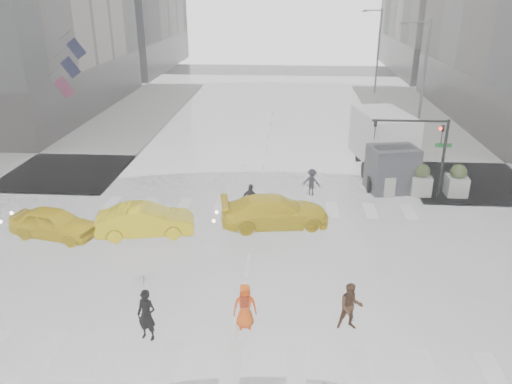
# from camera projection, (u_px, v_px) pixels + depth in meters

# --- Properties ---
(ground) EXTENTS (120.00, 120.00, 0.00)m
(ground) POSITION_uv_depth(u_px,v_px,m) (248.00, 265.00, 21.21)
(ground) COLOR black
(ground) RESTS_ON ground
(sidewalk_nw) EXTENTS (35.00, 35.00, 0.15)m
(sidewalk_nw) POSITION_uv_depth(u_px,v_px,m) (16.00, 139.00, 38.57)
(sidewalk_nw) COLOR slate
(sidewalk_nw) RESTS_ON ground
(road_markings) EXTENTS (18.00, 48.00, 0.01)m
(road_markings) POSITION_uv_depth(u_px,v_px,m) (248.00, 265.00, 21.20)
(road_markings) COLOR silver
(road_markings) RESTS_ON ground
(traffic_signal_pole) EXTENTS (4.45, 0.42, 4.50)m
(traffic_signal_pole) POSITION_uv_depth(u_px,v_px,m) (427.00, 143.00, 26.82)
(traffic_signal_pole) COLOR black
(traffic_signal_pole) RESTS_ON ground
(street_lamp_near) EXTENTS (2.15, 0.22, 9.00)m
(street_lamp_near) POSITION_uv_depth(u_px,v_px,m) (421.00, 79.00, 35.27)
(street_lamp_near) COLOR #59595B
(street_lamp_near) RESTS_ON ground
(street_lamp_far) EXTENTS (2.15, 0.22, 9.00)m
(street_lamp_far) POSITION_uv_depth(u_px,v_px,m) (377.00, 48.00, 53.74)
(street_lamp_far) COLOR #59595B
(street_lamp_far) RESTS_ON ground
(planter_west) EXTENTS (1.10, 1.10, 1.80)m
(planter_west) POSITION_uv_depth(u_px,v_px,m) (384.00, 179.00, 27.96)
(planter_west) COLOR slate
(planter_west) RESTS_ON ground
(planter_mid) EXTENTS (1.10, 1.10, 1.80)m
(planter_mid) POSITION_uv_depth(u_px,v_px,m) (420.00, 180.00, 27.84)
(planter_mid) COLOR slate
(planter_mid) RESTS_ON ground
(planter_east) EXTENTS (1.10, 1.10, 1.80)m
(planter_east) POSITION_uv_depth(u_px,v_px,m) (457.00, 181.00, 27.71)
(planter_east) COLOR slate
(planter_east) RESTS_ON ground
(flag_cluster) EXTENTS (2.87, 3.06, 4.69)m
(flag_cluster) POSITION_uv_depth(u_px,v_px,m) (66.00, 65.00, 37.11)
(flag_cluster) COLOR #59595B
(flag_cluster) RESTS_ON ground
(pedestrian_black) EXTENTS (1.17, 1.18, 2.43)m
(pedestrian_black) POSITION_uv_depth(u_px,v_px,m) (145.00, 299.00, 16.18)
(pedestrian_black) COLOR black
(pedestrian_black) RESTS_ON ground
(pedestrian_brown) EXTENTS (0.90, 0.73, 1.76)m
(pedestrian_brown) POSITION_uv_depth(u_px,v_px,m) (351.00, 307.00, 16.94)
(pedestrian_brown) COLOR #472B19
(pedestrian_brown) RESTS_ON ground
(pedestrian_orange) EXTENTS (0.88, 0.64, 1.67)m
(pedestrian_orange) POSITION_uv_depth(u_px,v_px,m) (245.00, 306.00, 17.03)
(pedestrian_orange) COLOR #EF5210
(pedestrian_orange) RESTS_ON ground
(pedestrian_far_a) EXTENTS (1.16, 0.92, 1.73)m
(pedestrian_far_a) POSITION_uv_depth(u_px,v_px,m) (251.00, 200.00, 25.51)
(pedestrian_far_a) COLOR black
(pedestrian_far_a) RESTS_ON ground
(pedestrian_far_b) EXTENTS (1.14, 0.86, 1.56)m
(pedestrian_far_b) POSITION_uv_depth(u_px,v_px,m) (312.00, 182.00, 28.13)
(pedestrian_far_b) COLOR black
(pedestrian_far_b) RESTS_ON ground
(taxi_front) EXTENTS (4.42, 2.52, 1.42)m
(taxi_front) POSITION_uv_depth(u_px,v_px,m) (54.00, 223.00, 23.37)
(taxi_front) COLOR yellow
(taxi_front) RESTS_ON ground
(taxi_mid) EXTENTS (4.74, 2.42, 1.49)m
(taxi_mid) POSITION_uv_depth(u_px,v_px,m) (146.00, 221.00, 23.53)
(taxi_mid) COLOR yellow
(taxi_mid) RESTS_ON ground
(taxi_rear) EXTENTS (4.98, 2.96, 1.53)m
(taxi_rear) POSITION_uv_depth(u_px,v_px,m) (275.00, 211.00, 24.45)
(taxi_rear) COLOR yellow
(taxi_rear) RESTS_ON ground
(box_truck) EXTENTS (2.69, 7.17, 3.81)m
(box_truck) POSITION_uv_depth(u_px,v_px,m) (385.00, 145.00, 30.50)
(box_truck) COLOR silver
(box_truck) RESTS_ON ground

